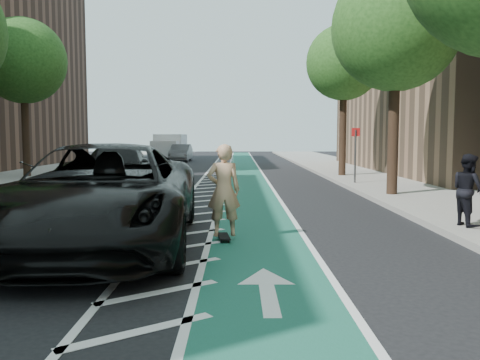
{
  "coord_description": "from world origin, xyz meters",
  "views": [
    {
      "loc": [
        2.59,
        -9.59,
        2.15
      ],
      "look_at": [
        2.64,
        2.41,
        1.1
      ],
      "focal_mm": 38.0,
      "sensor_mm": 36.0,
      "label": 1
    }
  ],
  "objects_px": {
    "suv_near": "(104,196)",
    "barrel_a": "(85,192)",
    "skateboarder": "(224,190)",
    "suv_far": "(117,169)"
  },
  "relations": [
    {
      "from": "suv_far",
      "to": "barrel_a",
      "type": "xyz_separation_m",
      "value": [
        -0.15,
        -3.54,
        -0.48
      ]
    },
    {
      "from": "suv_near",
      "to": "skateboarder",
      "type": "bearing_deg",
      "value": 10.65
    },
    {
      "from": "suv_far",
      "to": "barrel_a",
      "type": "distance_m",
      "value": 3.57
    },
    {
      "from": "barrel_a",
      "to": "suv_near",
      "type": "bearing_deg",
      "value": -70.22
    },
    {
      "from": "barrel_a",
      "to": "skateboarder",
      "type": "bearing_deg",
      "value": -50.96
    },
    {
      "from": "skateboarder",
      "to": "suv_near",
      "type": "distance_m",
      "value": 2.37
    },
    {
      "from": "suv_near",
      "to": "suv_far",
      "type": "height_order",
      "value": "suv_near"
    },
    {
      "from": "suv_near",
      "to": "barrel_a",
      "type": "bearing_deg",
      "value": 106.55
    },
    {
      "from": "skateboarder",
      "to": "barrel_a",
      "type": "xyz_separation_m",
      "value": [
        -4.5,
        5.55,
        -0.65
      ]
    },
    {
      "from": "suv_near",
      "to": "barrel_a",
      "type": "height_order",
      "value": "suv_near"
    }
  ]
}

